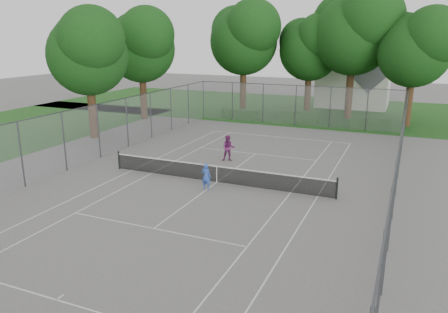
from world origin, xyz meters
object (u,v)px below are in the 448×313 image
at_px(girl_player, 206,176).
at_px(woman_player, 228,148).
at_px(house, 354,72).
at_px(tennis_net, 217,173).

height_order(girl_player, woman_player, woman_player).
bearing_deg(house, woman_player, -99.36).
relative_size(tennis_net, girl_player, 9.23).
height_order(tennis_net, girl_player, girl_player).
height_order(house, woman_player, house).
xyz_separation_m(house, girl_player, (-3.28, -31.17, -3.05)).
bearing_deg(woman_player, girl_player, -101.68).
bearing_deg(tennis_net, girl_player, -92.71).
bearing_deg(house, tennis_net, -96.13).
height_order(tennis_net, woman_player, woman_player).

